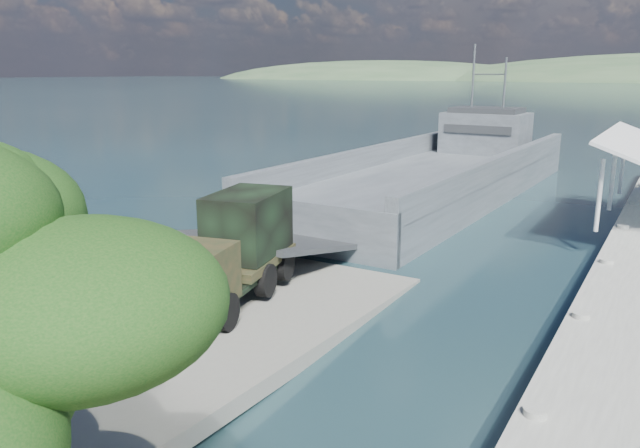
{
  "coord_description": "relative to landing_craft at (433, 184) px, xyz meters",
  "views": [
    {
      "loc": [
        13.39,
        -14.05,
        8.07
      ],
      "look_at": [
        1.6,
        6.0,
        2.34
      ],
      "focal_mm": 35.0,
      "sensor_mm": 36.0,
      "label": 1
    }
  ],
  "objects": [
    {
      "name": "boat_ramp",
      "position": [
        0.65,
        -25.39,
        -0.64
      ],
      "size": [
        10.0,
        18.0,
        0.5
      ],
      "primitive_type": "cube",
      "color": "gray",
      "rests_on": "ground"
    },
    {
      "name": "landing_craft",
      "position": [
        0.0,
        0.0,
        0.0
      ],
      "size": [
        10.22,
        37.02,
        10.92
      ],
      "rotation": [
        0.0,
        0.0,
        -0.03
      ],
      "color": "#474D54",
      "rests_on": "ground"
    },
    {
      "name": "ground",
      "position": [
        0.65,
        -24.39,
        -0.89
      ],
      "size": [
        1400.0,
        1400.0,
        0.0
      ],
      "primitive_type": "plane",
      "color": "#1C3843",
      "rests_on": "ground"
    },
    {
      "name": "shoreline_rocks",
      "position": [
        -5.55,
        -23.89,
        -0.89
      ],
      "size": [
        3.2,
        5.6,
        0.9
      ],
      "primitive_type": null,
      "color": "#50504E",
      "rests_on": "ground"
    },
    {
      "name": "soldier",
      "position": [
        -3.28,
        -25.43,
        0.4
      ],
      "size": [
        0.69,
        0.67,
        1.59
      ],
      "primitive_type": "imported",
      "rotation": [
        0.0,
        0.0,
        0.72
      ],
      "color": "#202E19",
      "rests_on": "boat_ramp"
    },
    {
      "name": "military_truck",
      "position": [
        1.21,
        -22.49,
        1.31
      ],
      "size": [
        3.75,
        7.69,
        3.43
      ],
      "rotation": [
        0.0,
        0.0,
        0.21
      ],
      "color": "black",
      "rests_on": "boat_ramp"
    }
  ]
}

